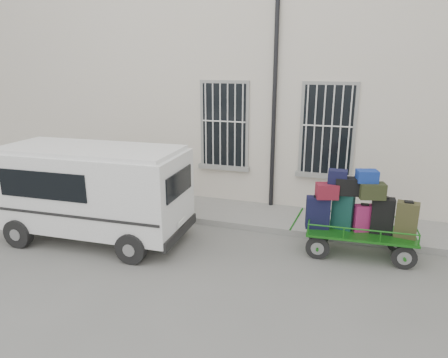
% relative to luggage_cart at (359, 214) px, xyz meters
% --- Properties ---
extents(ground, '(80.00, 80.00, 0.00)m').
position_rel_luggage_cart_xyz_m(ground, '(-3.17, -0.81, -0.92)').
color(ground, slate).
rests_on(ground, ground).
extents(building, '(24.00, 5.15, 6.00)m').
position_rel_luggage_cart_xyz_m(building, '(-3.17, 4.69, 2.08)').
color(building, beige).
rests_on(building, ground).
extents(sidewalk, '(24.00, 1.70, 0.15)m').
position_rel_luggage_cart_xyz_m(sidewalk, '(-3.17, 1.39, -0.85)').
color(sidewalk, gray).
rests_on(sidewalk, ground).
extents(luggage_cart, '(2.51, 1.08, 1.83)m').
position_rel_luggage_cart_xyz_m(luggage_cart, '(0.00, 0.00, 0.00)').
color(luggage_cart, black).
rests_on(luggage_cart, ground).
extents(van, '(4.28, 2.06, 2.11)m').
position_rel_luggage_cart_xyz_m(van, '(-5.61, -0.95, 0.29)').
color(van, silver).
rests_on(van, ground).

